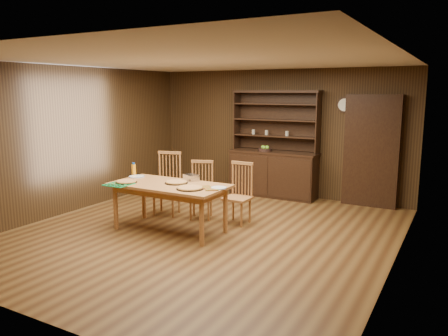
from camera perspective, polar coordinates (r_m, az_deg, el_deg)
The scene contains 20 objects.
floor at distance 6.83m, azimuth -2.64°, elevation -8.43°, with size 6.00×6.00×0.00m, color brown.
room_shell at distance 6.51m, azimuth -2.75°, elevation 4.87°, with size 6.00×6.00×6.00m.
china_hutch at distance 9.08m, azimuth 6.50°, elevation 0.03°, with size 1.84×0.52×2.17m.
doorway at distance 8.61m, azimuth 18.69°, elevation 2.09°, with size 1.00×0.18×2.10m, color black.
wall_clock at distance 8.72m, azimuth 15.49°, elevation 7.96°, with size 0.30×0.05×0.30m.
dining_table at distance 6.79m, azimuth -7.14°, elevation -2.78°, with size 1.82×0.91×0.75m.
chair_left at distance 7.81m, azimuth -7.32°, elevation -1.68°, with size 0.55×0.54×1.10m.
chair_center at distance 7.52m, azimuth -2.95°, elevation -2.58°, with size 0.52×0.51×0.99m.
chair_right at distance 7.21m, azimuth 2.03°, elevation -3.01°, with size 0.42×0.40×1.01m.
pizza_left at distance 6.97m, azimuth -12.65°, elevation -1.75°, with size 0.33×0.33×0.04m.
pizza_right at distance 6.39m, azimuth -4.47°, elevation -2.61°, with size 0.40×0.40×0.04m.
pizza_center at distance 6.80m, azimuth -6.24°, elevation -1.85°, with size 0.36×0.36×0.04m.
cooling_rack at distance 6.86m, azimuth -13.59°, elevation -2.07°, with size 0.35×0.35×0.02m, color #0DB558, non-canonical shape.
plate_left at distance 7.40m, azimuth -11.33°, elevation -1.09°, with size 0.26×0.26×0.02m.
plate_right at distance 6.42m, azimuth -0.70°, elevation -2.59°, with size 0.24×0.24×0.02m.
foil_dish at distance 7.00m, azimuth -4.30°, elevation -1.24°, with size 0.24×0.17×0.10m, color silver.
juice_bottle at distance 7.56m, azimuth -11.71°, elevation -0.18°, with size 0.07×0.07×0.22m.
pot_holder_a at distance 6.34m, azimuth -1.64°, elevation -2.77°, with size 0.19×0.19×0.01m, color #B52214.
pot_holder_b at distance 6.46m, azimuth -2.53°, elevation -2.53°, with size 0.19×0.19×0.01m, color #B52214.
fruit_bowl at distance 9.02m, azimuth 5.40°, elevation 2.49°, with size 0.27×0.27×0.12m.
Camera 1 is at (3.42, -5.51, 2.16)m, focal length 35.00 mm.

